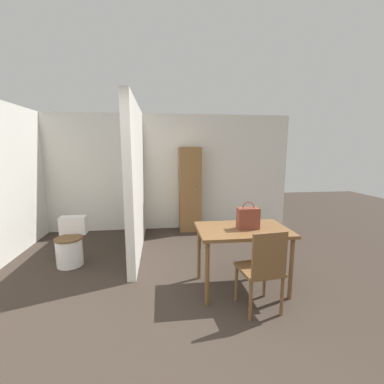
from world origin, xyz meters
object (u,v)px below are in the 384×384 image
Objects in this scene: dining_table at (243,236)px; wooden_cabinet at (190,190)px; handbag at (248,218)px; toilet at (71,245)px; wooden_chair at (263,268)px.

dining_table is 2.50m from wooden_cabinet.
wooden_cabinet is at bearing 99.90° from handbag.
wooden_cabinet reaches higher than toilet.
handbag is 0.19× the size of wooden_cabinet.
wooden_cabinet is (-0.43, 2.48, -0.03)m from handbag.
wooden_chair reaches higher than dining_table.
wooden_chair is at bearing -89.17° from handbag.
toilet is at bearing 157.07° from dining_table.
handbag is at bearing -22.79° from toilet.
handbag is at bearing -16.70° from dining_table.
handbag is (-0.01, 0.49, 0.41)m from wooden_chair.
handbag is at bearing 84.25° from wooden_chair.
wooden_cabinet is (-0.38, 2.46, 0.20)m from dining_table.
wooden_chair is 0.64m from handbag.
wooden_cabinet reaches higher than wooden_chair.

